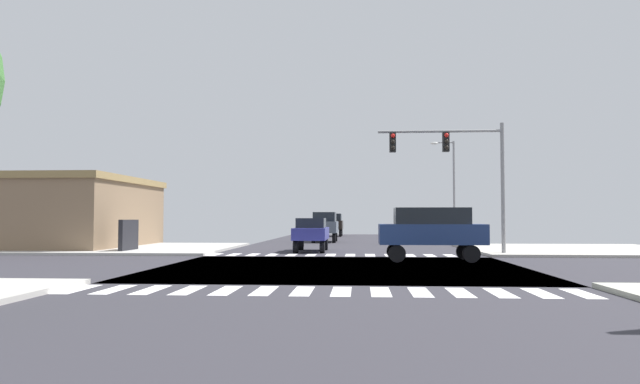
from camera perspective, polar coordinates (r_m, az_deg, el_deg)
ground at (r=22.32m, az=2.06°, el=-7.49°), size 90.00×90.00×0.05m
sidewalk_corner_ne at (r=36.41m, az=23.72°, el=-5.22°), size 12.00×12.00×0.14m
sidewalk_corner_nw at (r=36.92m, az=-18.00°, el=-5.27°), size 12.00×12.00×0.14m
crosswalk_near at (r=15.07m, az=0.19°, el=-9.75°), size 13.50×2.00×0.01m
crosswalk_far at (r=29.60m, az=2.03°, el=-6.22°), size 13.50×2.00×0.01m
traffic_signal_mast at (r=30.30m, az=13.08°, el=3.31°), size 6.39×0.55×6.73m
street_lamp at (r=43.34m, az=12.73°, el=0.99°), size 1.78×0.32×7.52m
bank_building at (r=40.41m, az=-25.32°, el=-1.85°), size 13.09×11.23×4.43m
suv_nearside_1 at (r=45.64m, az=0.49°, el=-3.20°), size 1.96×4.60×2.34m
suv_farside_2 at (r=25.92m, az=10.93°, el=-3.62°), size 4.60×1.96×2.34m
suv_crossing_3 at (r=60.06m, az=1.31°, el=-3.05°), size 1.96×4.60×2.34m
sedan_trailing_2 at (r=32.73m, az=-0.87°, el=-3.93°), size 1.80×4.30×1.88m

